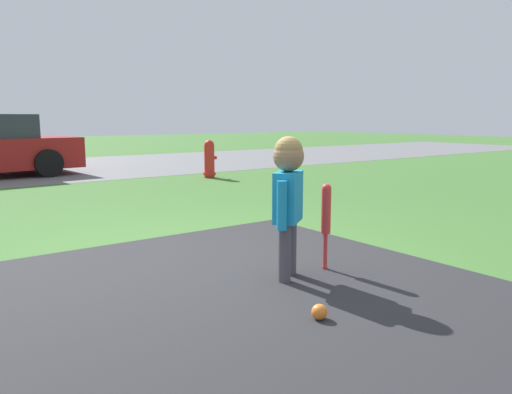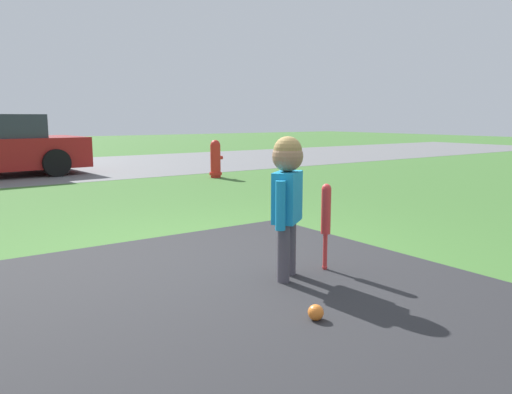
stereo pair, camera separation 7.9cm
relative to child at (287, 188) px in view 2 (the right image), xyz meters
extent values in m
plane|color=#3D6B2D|center=(-0.24, 0.78, -0.70)|extent=(60.00, 60.00, 0.00)
cube|color=slate|center=(-0.24, 9.66, -0.69)|extent=(40.00, 6.00, 0.01)
cylinder|color=#4C4751|center=(-0.08, -0.06, -0.48)|extent=(0.09, 0.09, 0.44)
cylinder|color=#4C4751|center=(0.08, 0.06, -0.48)|extent=(0.09, 0.09, 0.44)
cube|color=#198CC6|center=(0.00, 0.00, -0.07)|extent=(0.33, 0.30, 0.38)
cylinder|color=#198CC6|center=(-0.15, -0.11, -0.11)|extent=(0.07, 0.07, 0.35)
cylinder|color=#198CC6|center=(0.15, 0.11, -0.11)|extent=(0.07, 0.07, 0.35)
sphere|color=#997051|center=(0.00, 0.00, 0.23)|extent=(0.23, 0.23, 0.23)
sphere|color=#997A47|center=(0.00, 0.00, 0.27)|extent=(0.21, 0.21, 0.21)
sphere|color=red|center=(0.39, -0.01, -0.68)|extent=(0.04, 0.04, 0.04)
cylinder|color=red|center=(0.39, -0.01, -0.55)|extent=(0.03, 0.03, 0.30)
cylinder|color=red|center=(0.39, -0.01, -0.22)|extent=(0.08, 0.08, 0.36)
sphere|color=red|center=(0.39, -0.01, -0.04)|extent=(0.07, 0.07, 0.07)
sphere|color=orange|center=(-0.36, -0.72, -0.65)|extent=(0.10, 0.10, 0.10)
cylinder|color=red|center=(2.89, 5.90, -0.36)|extent=(0.21, 0.21, 0.67)
sphere|color=red|center=(2.89, 5.90, -0.03)|extent=(0.20, 0.20, 0.20)
cylinder|color=red|center=(2.89, 5.90, -0.62)|extent=(0.26, 0.26, 0.05)
cylinder|color=red|center=(3.00, 5.90, -0.30)|extent=(0.09, 0.07, 0.07)
cylinder|color=black|center=(0.28, 7.92, -0.41)|extent=(0.58, 0.23, 0.57)
cylinder|color=black|center=(0.13, 9.73, -0.41)|extent=(0.58, 0.23, 0.57)
camera|label=1|loc=(-2.36, -2.79, 0.51)|focal=35.00mm
camera|label=2|loc=(-2.30, -2.84, 0.51)|focal=35.00mm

